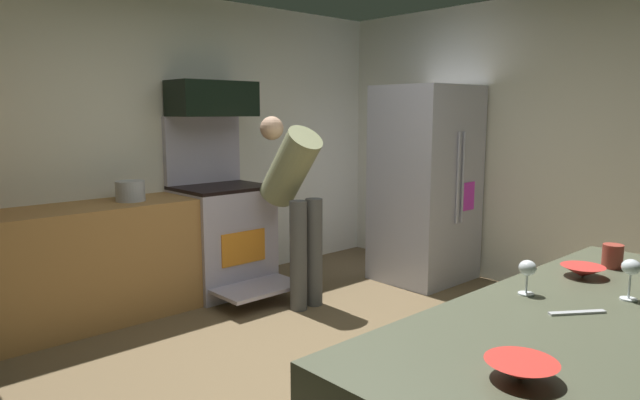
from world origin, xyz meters
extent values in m
cube|color=brown|center=(0.00, 0.00, -0.01)|extent=(5.20, 4.80, 0.02)
cube|color=silver|center=(0.00, 2.34, 1.30)|extent=(5.20, 0.12, 2.60)
cube|color=silver|center=(2.54, 0.00, 1.30)|extent=(0.12, 4.80, 2.60)
cube|color=#AF7A42|center=(-0.90, 1.98, 0.45)|extent=(2.40, 0.60, 0.90)
cube|color=#B8B0C8|center=(0.40, 1.96, 0.46)|extent=(0.76, 0.64, 0.92)
cube|color=black|center=(0.40, 1.96, 0.94)|extent=(0.76, 0.64, 0.03)
cube|color=#B8B0C8|center=(0.40, 2.25, 1.25)|extent=(0.76, 0.06, 0.60)
cube|color=orange|center=(0.40, 1.63, 0.45)|extent=(0.44, 0.01, 0.28)
cube|color=#B8B0C8|center=(0.40, 1.43, 0.14)|extent=(0.72, 0.42, 0.03)
cube|color=black|center=(0.40, 2.06, 1.71)|extent=(0.74, 0.38, 0.30)
cube|color=#B2B3C7|center=(2.03, 0.97, 0.92)|extent=(0.84, 0.74, 1.83)
cylinder|color=#B2B3C7|center=(1.99, 0.59, 1.01)|extent=(0.02, 0.02, 0.83)
cylinder|color=#B2B3C7|center=(2.07, 0.59, 1.01)|extent=(0.02, 0.02, 0.83)
cube|color=#E036D7|center=(2.18, 0.60, 0.83)|extent=(0.20, 0.01, 0.26)
cylinder|color=#505050|center=(0.57, 1.11, 0.45)|extent=(0.14, 0.14, 0.90)
cylinder|color=#505050|center=(0.74, 1.11, 0.45)|extent=(0.14, 0.14, 0.90)
cylinder|color=gray|center=(0.65, 1.31, 1.15)|extent=(0.30, 0.62, 0.69)
sphere|color=tan|center=(0.65, 1.55, 1.46)|extent=(0.20, 0.20, 0.20)
cone|color=red|center=(0.09, -1.30, 0.92)|extent=(0.18, 0.18, 0.05)
cone|color=red|center=(-0.97, -1.59, 0.93)|extent=(0.19, 0.19, 0.05)
cylinder|color=silver|center=(-0.09, -1.55, 0.90)|extent=(0.06, 0.06, 0.01)
cylinder|color=silver|center=(-0.09, -1.55, 0.95)|extent=(0.01, 0.01, 0.09)
ellipsoid|color=silver|center=(-0.09, -1.55, 1.03)|extent=(0.07, 0.07, 0.06)
cylinder|color=silver|center=(-0.31, -1.26, 0.90)|extent=(0.06, 0.06, 0.01)
cylinder|color=silver|center=(-0.31, -1.26, 0.94)|extent=(0.01, 0.01, 0.07)
ellipsoid|color=silver|center=(-0.31, -1.26, 1.01)|extent=(0.07, 0.07, 0.06)
cylinder|color=#9C392D|center=(0.33, -1.33, 0.95)|extent=(0.09, 0.09, 0.11)
cube|color=#B7BABF|center=(-0.37, -1.48, 0.90)|extent=(0.18, 0.14, 0.01)
cylinder|color=#B3B7C1|center=(-0.43, 1.98, 0.98)|extent=(0.23, 0.23, 0.16)
camera|label=1|loc=(-2.29, -2.25, 1.59)|focal=31.66mm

